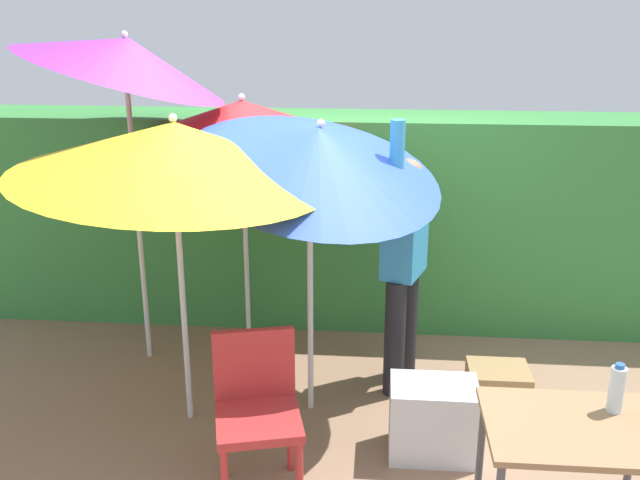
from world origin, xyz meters
name	(u,v)px	position (x,y,z in m)	size (l,w,h in m)	color
ground_plane	(316,416)	(0.00, 0.00, 0.00)	(24.00, 24.00, 0.00)	#937056
hedge_row	(333,219)	(0.00, 1.60, 0.85)	(8.00, 0.70, 1.70)	#38843D
umbrella_rainbow	(315,150)	(-0.01, 0.13, 1.71)	(1.67, 1.60, 2.17)	silver
umbrella_orange	(125,57)	(-1.34, 0.75, 2.19)	(1.45, 1.43, 2.55)	silver
umbrella_yellow	(174,151)	(-0.80, -0.06, 1.74)	(1.88, 1.87, 1.98)	silver
umbrella_navy	(242,120)	(-0.63, 1.05, 1.74)	(1.56, 1.56, 1.92)	silver
person_vendor	(404,258)	(0.54, 0.47, 0.93)	(0.32, 0.55, 1.88)	black
chair_plastic	(257,405)	(-0.25, -0.72, 0.51)	(0.53, 0.53, 0.89)	#B72D2D
cooler_box	(433,419)	(0.72, -0.33, 0.23)	(0.50, 0.34, 0.45)	silver
crate_cardboard	(497,390)	(1.16, 0.16, 0.16)	(0.39, 0.32, 0.31)	#9E7A4C
folding_table	(574,443)	(1.26, -1.17, 0.67)	(0.80, 0.60, 0.77)	#4C4C51
bottle_water	(617,389)	(1.46, -1.04, 0.88)	(0.07, 0.07, 0.24)	silver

